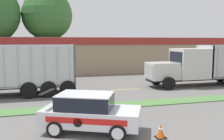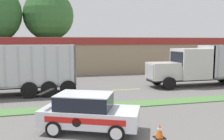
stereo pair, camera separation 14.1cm
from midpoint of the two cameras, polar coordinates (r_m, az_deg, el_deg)
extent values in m
cube|color=#517F42|center=(15.03, -3.48, -8.34)|extent=(120.00, 1.42, 0.06)
cube|color=yellow|center=(19.38, -12.01, -5.14)|extent=(2.40, 0.14, 0.01)
cube|color=yellow|center=(20.32, 3.43, -4.46)|extent=(2.40, 0.14, 0.01)
cube|color=yellow|center=(22.55, 16.63, -3.62)|extent=(2.40, 0.14, 0.01)
cube|color=black|center=(23.81, 21.01, -1.78)|extent=(11.01, 1.35, 0.18)
cube|color=silver|center=(21.52, 11.79, -0.19)|extent=(2.46, 2.01, 1.41)
cube|color=#B7B7BC|center=(20.99, 8.69, -0.29)|extent=(0.06, 1.72, 1.20)
cube|color=silver|center=(22.73, 17.72, 1.46)|extent=(2.74, 2.46, 2.57)
cube|color=black|center=(21.99, 14.69, 2.56)|extent=(0.04, 2.09, 1.16)
cylinder|color=silver|center=(22.85, 21.97, 2.96)|extent=(0.14, 0.14, 1.31)
cube|color=#B7B7BC|center=(23.52, 20.73, 1.91)|extent=(0.16, 2.46, 2.78)
cube|color=#B7B7BC|center=(26.13, 24.35, 2.18)|extent=(5.80, 0.16, 2.78)
cube|color=#A3A3A8|center=(22.76, 23.36, 1.65)|extent=(0.10, 0.04, 2.64)
cylinder|color=black|center=(20.58, 13.21, -3.03)|extent=(1.04, 0.30, 1.04)
cylinder|color=black|center=(22.72, 10.39, -2.06)|extent=(1.04, 0.30, 1.04)
cylinder|color=black|center=(26.25, 23.87, -1.36)|extent=(1.04, 0.30, 1.04)
cube|color=silver|center=(19.23, -18.57, -3.00)|extent=(6.86, 2.60, 0.12)
cube|color=silver|center=(19.09, -8.65, 1.49)|extent=(0.16, 2.60, 2.83)
cube|color=silver|center=(17.84, -19.01, 0.85)|extent=(6.86, 0.16, 2.83)
cube|color=silver|center=(20.26, -18.48, 1.52)|extent=(6.86, 0.16, 2.83)
cube|color=#B2B2B7|center=(17.90, -23.14, 0.69)|extent=(0.10, 0.04, 2.69)
cube|color=#B2B2B7|center=(17.78, -20.41, 0.77)|extent=(0.10, 0.04, 2.69)
cube|color=#B2B2B7|center=(17.72, -17.65, 0.86)|extent=(0.10, 0.04, 2.69)
cube|color=#B2B2B7|center=(17.69, -14.88, 0.94)|extent=(0.10, 0.04, 2.69)
cube|color=#B2B2B7|center=(17.70, -12.10, 1.02)|extent=(0.10, 0.04, 2.69)
cube|color=#B2B2B7|center=(17.76, -9.33, 1.09)|extent=(0.10, 0.04, 2.69)
cylinder|color=black|center=(18.01, -9.79, -4.15)|extent=(1.14, 0.30, 1.14)
cylinder|color=black|center=(20.52, -10.38, -2.85)|extent=(1.14, 0.30, 1.14)
cylinder|color=black|center=(17.96, -13.99, -4.29)|extent=(1.14, 0.30, 1.14)
cylinder|color=black|center=(20.48, -14.06, -2.96)|extent=(1.14, 0.30, 1.14)
cylinder|color=black|center=(18.00, -18.19, -4.40)|extent=(1.14, 0.30, 1.14)
cylinder|color=black|center=(20.51, -17.74, -3.06)|extent=(1.14, 0.30, 1.14)
cube|color=silver|center=(10.98, -4.66, -10.47)|extent=(4.56, 3.40, 0.69)
cube|color=black|center=(10.88, -5.98, -7.14)|extent=(2.76, 2.42, 0.60)
cube|color=silver|center=(10.81, -6.00, -5.50)|extent=(2.76, 2.42, 0.04)
cube|color=black|center=(11.40, -14.47, -4.83)|extent=(0.79, 1.41, 0.03)
cube|color=red|center=(10.12, -6.02, -11.59)|extent=(3.05, 1.40, 0.24)
cylinder|color=black|center=(10.22, -7.74, -11.82)|extent=(0.35, 0.16, 0.38)
cylinder|color=black|center=(10.04, 1.45, -14.20)|extent=(0.70, 0.46, 0.68)
cylinder|color=silver|center=(9.94, 1.35, -14.42)|extent=(0.44, 0.21, 0.47)
cylinder|color=black|center=(11.67, 2.76, -11.19)|extent=(0.70, 0.46, 0.68)
cylinder|color=silver|center=(11.77, 2.83, -11.04)|extent=(0.44, 0.21, 0.47)
cylinder|color=black|center=(10.71, -12.77, -13.01)|extent=(0.70, 0.46, 0.68)
cylinder|color=silver|center=(10.62, -12.99, -13.19)|extent=(0.44, 0.21, 0.47)
cylinder|color=black|center=(12.25, -9.56, -10.40)|extent=(0.70, 0.46, 0.68)
cylinder|color=silver|center=(12.35, -9.39, -10.27)|extent=(0.44, 0.21, 0.47)
cube|color=black|center=(10.66, 11.18, -14.92)|extent=(0.42, 0.42, 0.03)
cone|color=#EA5B14|center=(10.55, 11.21, -13.41)|extent=(0.32, 0.32, 0.57)
cylinder|color=white|center=(10.53, 11.22, -13.12)|extent=(0.18, 0.18, 0.07)
cube|color=#9E896B|center=(34.90, -1.78, 3.77)|extent=(36.13, 12.00, 4.34)
cube|color=maroon|center=(28.98, 0.85, 6.60)|extent=(34.32, 0.10, 0.80)
cylinder|color=brown|center=(32.39, -13.94, 4.29)|extent=(0.64, 0.64, 5.40)
sphere|color=#386B33|center=(32.53, -14.16, 12.05)|extent=(6.17, 6.17, 6.17)
camera|label=1|loc=(0.07, -89.74, 0.03)|focal=40.00mm
camera|label=2|loc=(0.07, 90.26, -0.03)|focal=40.00mm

